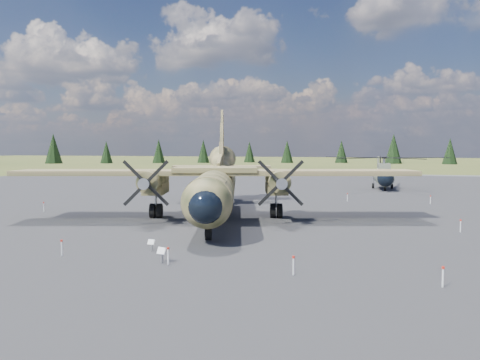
% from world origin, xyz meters
% --- Properties ---
extents(ground, '(500.00, 500.00, 0.00)m').
position_xyz_m(ground, '(0.00, 0.00, 0.00)').
color(ground, brown).
rests_on(ground, ground).
extents(apron, '(120.00, 120.00, 0.04)m').
position_xyz_m(apron, '(0.00, 10.00, 0.00)').
color(apron, '#545458').
rests_on(apron, ground).
extents(transport_plane, '(30.27, 26.98, 10.14)m').
position_xyz_m(transport_plane, '(-1.16, 1.67, 2.91)').
color(transport_plane, '#35391F').
rests_on(transport_plane, ground).
extents(helicopter_near, '(18.51, 20.90, 4.35)m').
position_xyz_m(helicopter_near, '(11.42, 32.07, 3.09)').
color(helicopter_near, slate).
rests_on(helicopter_near, ground).
extents(info_placard_left, '(0.42, 0.22, 0.63)m').
position_xyz_m(info_placard_left, '(-0.19, -11.05, 0.42)').
color(info_placard_left, gray).
rests_on(info_placard_left, ground).
extents(info_placard_right, '(0.52, 0.32, 0.76)m').
position_xyz_m(info_placard_right, '(1.52, -13.23, 0.50)').
color(info_placard_right, gray).
rests_on(info_placard_right, ground).
extents(barrier_fence, '(33.12, 29.62, 0.85)m').
position_xyz_m(barrier_fence, '(-0.46, -0.08, 0.51)').
color(barrier_fence, white).
rests_on(barrier_fence, ground).
extents(treeline, '(290.21, 291.82, 10.76)m').
position_xyz_m(treeline, '(-2.98, 3.27, 4.60)').
color(treeline, black).
rests_on(treeline, ground).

